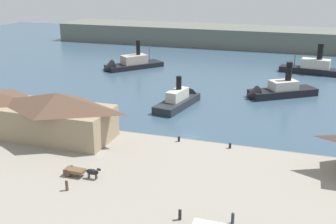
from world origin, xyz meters
name	(u,v)px	position (x,y,z in m)	size (l,w,h in m)	color
ground_plane	(189,137)	(0.00, 0.00, 0.00)	(320.00, 320.00, 0.00)	#385166
quay_promenade	(149,189)	(0.00, -22.00, 0.60)	(110.00, 36.00, 1.20)	gray
seawall_edge	(184,142)	(0.00, -3.60, 0.50)	(110.00, 0.80, 1.00)	slate
ferry_shed_central_terminal	(58,115)	(-21.79, -10.46, 5.55)	(19.72, 10.37, 8.57)	#998466
horse_cart	(81,171)	(-10.46, -22.83, 2.12)	(5.94, 1.61, 1.87)	brown
pedestrian_by_tram	(180,214)	(6.71, -28.97, 1.93)	(0.40, 0.40, 1.60)	#232328
pedestrian_walking_west	(67,185)	(-10.28, -27.01, 1.98)	(0.42, 0.42, 1.70)	#4C3D33
pedestrian_walking_east	(233,218)	(12.98, -27.74, 1.93)	(0.40, 0.40, 1.60)	#33384C
mooring_post_center_east	(230,146)	(8.75, -5.45, 1.65)	(0.44, 0.44, 0.90)	black
mooring_post_west	(179,139)	(-0.53, -5.29, 1.65)	(0.44, 0.44, 0.90)	black
ferry_moored_east	(322,69)	(25.72, 63.24, 1.76)	(23.89, 7.87, 10.84)	black
ferry_mid_harbor	(127,65)	(-35.39, 51.52, 1.46)	(18.13, 19.98, 11.30)	black
ferry_departing_north	(276,91)	(13.83, 33.37, 1.54)	(18.70, 15.18, 10.30)	black
ferry_approaching_west	(181,99)	(-7.40, 19.14, 1.40)	(7.67, 17.49, 8.62)	#23282D
far_headland	(257,37)	(0.00, 110.00, 4.00)	(180.00, 24.00, 8.00)	#60665B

